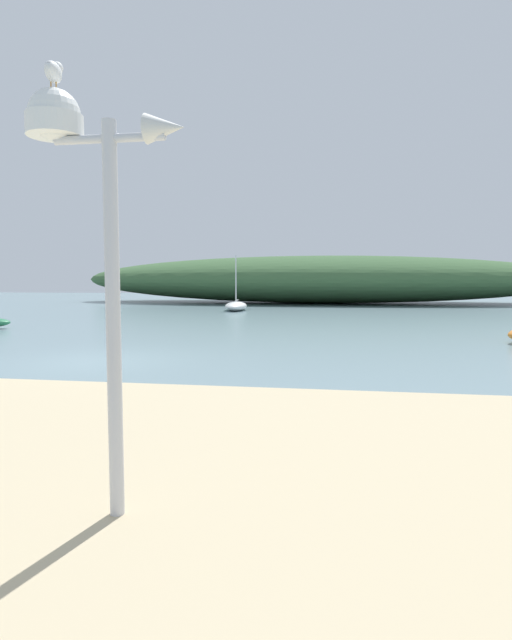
# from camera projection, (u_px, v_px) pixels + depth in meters

# --- Properties ---
(ground_plane) EXTENTS (120.00, 120.00, 0.00)m
(ground_plane) POSITION_uv_depth(u_px,v_px,m) (100.00, 361.00, 13.67)
(ground_plane) COLOR gray
(distant_hill) EXTENTS (42.60, 11.99, 4.11)m
(distant_hill) POSITION_uv_depth(u_px,v_px,m) (321.00, 279.00, 45.59)
(distant_hill) COLOR #3D6038
(distant_hill) RESTS_ON ground
(mast_structure) EXTENTS (1.31, 0.45, 3.49)m
(mast_structure) POSITION_uv_depth(u_px,v_px,m) (82.00, 175.00, 4.19)
(mast_structure) COLOR silver
(mast_structure) RESTS_ON beach_sand
(seagull_on_radar) EXTENTS (0.19, 0.36, 0.25)m
(seagull_on_radar) POSITION_uv_depth(u_px,v_px,m) (54.00, 71.00, 4.18)
(seagull_on_radar) COLOR orange
(seagull_on_radar) RESTS_ON mast_structure
(sailboat_inner_mooring) EXTENTS (1.75, 3.93, 3.71)m
(sailboat_inner_mooring) POSITION_uv_depth(u_px,v_px,m) (236.00, 306.00, 34.93)
(sailboat_inner_mooring) COLOR white
(sailboat_inner_mooring) RESTS_ON ground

